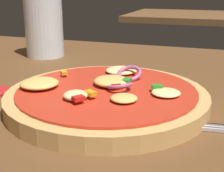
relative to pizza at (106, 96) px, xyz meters
The scene contains 4 objects.
dining_table 0.04m from the pizza, 100.78° to the right, with size 1.41×0.91×0.03m.
pizza is the anchor object (origin of this frame).
beer_glass 0.33m from the pizza, 134.53° to the left, with size 0.08×0.08×0.15m.
background_table 1.40m from the pizza, 90.37° to the left, with size 0.70×0.53×0.03m.
Camera 1 is at (0.14, -0.33, 0.18)m, focal length 50.33 mm.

